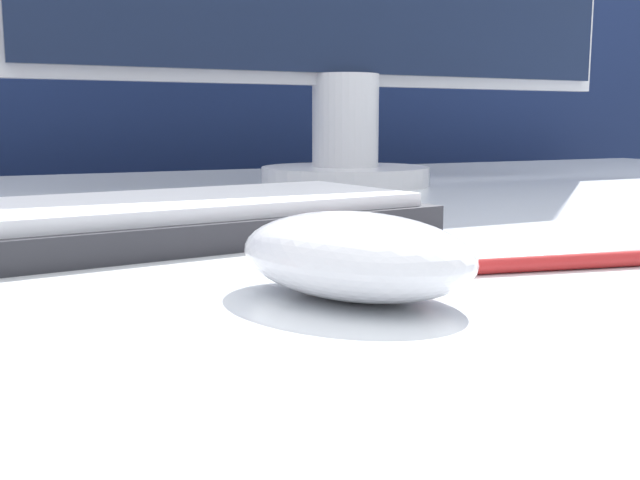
# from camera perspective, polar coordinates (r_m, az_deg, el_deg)

# --- Properties ---
(partition_panel) EXTENTS (5.00, 0.03, 1.45)m
(partition_panel) POSITION_cam_1_polar(r_m,az_deg,el_deg) (1.16, -22.67, 4.74)
(partition_panel) COLOR navy
(partition_panel) RESTS_ON ground_plane
(computer_mouse_near) EXTENTS (0.10, 0.12, 0.03)m
(computer_mouse_near) POSITION_cam_1_polar(r_m,az_deg,el_deg) (0.29, 2.64, -1.17)
(computer_mouse_near) COLOR white
(computer_mouse_near) RESTS_ON desk
(keyboard) EXTENTS (0.40, 0.18, 0.02)m
(keyboard) POSITION_cam_1_polar(r_m,az_deg,el_deg) (0.43, -16.17, 1.18)
(keyboard) COLOR #28282D
(keyboard) RESTS_ON desk
(pen) EXTENTS (0.14, 0.04, 0.01)m
(pen) POSITION_cam_1_polar(r_m,az_deg,el_deg) (0.36, 18.00, -1.56)
(pen) COLOR red
(pen) RESTS_ON desk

